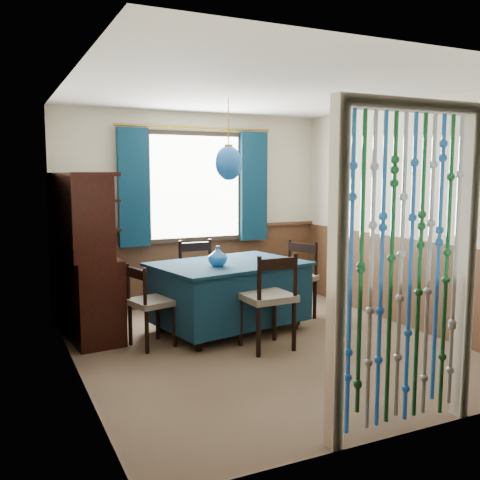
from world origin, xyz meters
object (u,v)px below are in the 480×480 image
bowl_shelf (91,224)px  pendant_lamp (228,163)px  sideboard (84,279)px  chair_left (149,303)px  chair_far (200,277)px  chair_right (295,278)px  vase_table (218,257)px  vase_sideboard (85,242)px  chair_near (269,298)px  dining_table (229,291)px

bowl_shelf → pendant_lamp: bearing=-13.6°
sideboard → pendant_lamp: pendant_lamp is taller
chair_left → sideboard: sideboard is taller
chair_far → chair_right: 1.13m
vase_table → bowl_shelf: bearing=157.8°
chair_far → chair_right: (1.01, -0.50, -0.00)m
vase_table → vase_sideboard: (-1.19, 0.95, 0.11)m
sideboard → vase_sideboard: bearing=70.8°
chair_near → chair_right: size_ratio=1.04×
chair_far → bowl_shelf: bearing=13.4°
sideboard → bowl_shelf: sideboard is taller
chair_right → pendant_lamp: (-0.92, -0.13, 1.34)m
vase_table → sideboard: bearing=151.0°
pendant_lamp → bowl_shelf: (-1.39, 0.34, -0.62)m
chair_far → dining_table: bearing=98.8°
dining_table → bowl_shelf: (-1.39, 0.34, 0.77)m
chair_left → chair_near: bearing=46.6°
dining_table → vase_sideboard: size_ratio=8.65×
chair_near → dining_table: bearing=95.6°
chair_left → chair_right: chair_right is taller
bowl_shelf → vase_table: bearing=-22.2°
chair_near → vase_table: size_ratio=5.04×
chair_left → vase_sideboard: (-0.45, 0.96, 0.52)m
sideboard → bowl_shelf: bearing=-79.7°
chair_near → chair_left: (-1.03, 0.58, -0.06)m
sideboard → pendant_lamp: 1.98m
chair_left → vase_sideboard: bearing=-169.0°
chair_left → pendant_lamp: 1.68m
dining_table → chair_near: chair_near is taller
dining_table → chair_right: chair_right is taller
chair_right → chair_left: bearing=73.8°
vase_sideboard → dining_table: bearing=-29.8°
sideboard → chair_right: bearing=-15.6°
chair_far → vase_sideboard: 1.39m
chair_right → pendant_lamp: size_ratio=1.08×
chair_near → vase_sideboard: vase_sideboard is taller
chair_far → chair_right: chair_far is taller
chair_left → vase_sideboard: 1.18m
chair_near → vase_table: bearing=114.3°
chair_left → pendant_lamp: bearing=85.8°
bowl_shelf → chair_near: bearing=-36.0°
dining_table → chair_right: size_ratio=1.91×
bowl_shelf → sideboard: bearing=106.0°
pendant_lamp → vase_table: bearing=-142.0°
sideboard → pendant_lamp: bearing=-26.3°
chair_right → vase_sideboard: vase_sideboard is taller
sideboard → dining_table: bearing=-26.3°
pendant_lamp → vase_table: (-0.19, -0.15, -0.98)m
chair_right → vase_table: size_ratio=4.82×
pendant_lamp → vase_sideboard: bearing=150.2°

